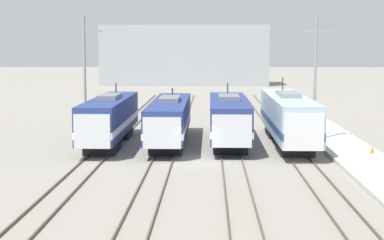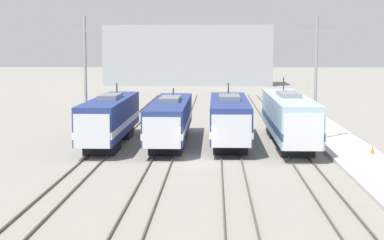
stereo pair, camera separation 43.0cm
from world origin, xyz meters
name	(u,v)px [view 2 (the right image)]	position (x,y,z in m)	size (l,w,h in m)	color
ground_plane	(197,161)	(0.00, 0.00, 0.00)	(400.00, 400.00, 0.00)	gray
rail_pair_far_left	(94,159)	(-7.35, 0.00, 0.07)	(1.50, 120.00, 0.15)	#4C4238
rail_pair_center_left	(162,160)	(-2.45, 0.00, 0.07)	(1.51, 120.00, 0.15)	#4C4238
rail_pair_center_right	(231,160)	(2.45, 0.00, 0.07)	(1.51, 120.00, 0.15)	#4C4238
rail_pair_far_right	(301,161)	(7.35, 0.00, 0.07)	(1.50, 120.00, 0.15)	#4C4238
locomotive_far_left	(110,119)	(-7.35, 7.05, 2.14)	(2.83, 16.36, 4.89)	black
locomotive_center_left	(170,120)	(-2.45, 7.65, 2.03)	(2.96, 17.58, 4.39)	black
locomotive_center_right	(229,119)	(2.45, 7.68, 2.10)	(3.12, 16.18, 4.86)	black
locomotive_far_right	(289,118)	(7.35, 7.61, 2.22)	(3.01, 18.82, 5.32)	#232326
catenary_tower_left	(85,74)	(-9.62, 8.64, 5.74)	(3.00, 0.25, 10.61)	gray
catenary_tower_right	(316,75)	(9.62, 8.64, 5.74)	(3.00, 0.25, 10.61)	gray
platform	(361,160)	(11.59, 0.00, 0.15)	(4.00, 120.00, 0.30)	#B7B5AD
traffic_cone	(373,150)	(12.79, 1.80, 0.58)	(0.29, 0.29, 0.56)	orange
depot_building	(189,55)	(-4.37, 90.07, 6.16)	(34.34, 12.08, 12.33)	#9EA3A8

